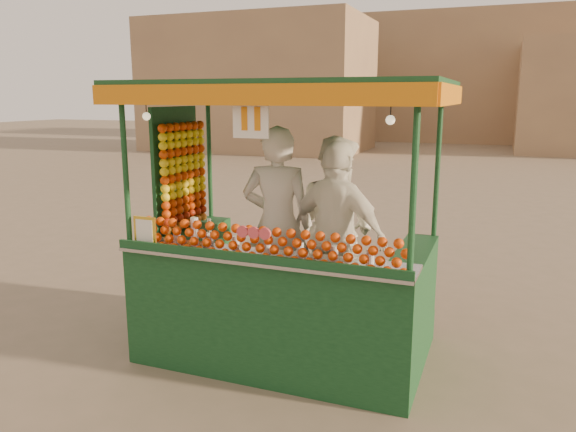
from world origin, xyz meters
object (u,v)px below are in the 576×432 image
at_px(juice_cart, 277,271).
at_px(vendor_left, 278,224).
at_px(vendor_middle, 336,224).
at_px(vendor_right, 337,237).

xyz_separation_m(juice_cart, vendor_left, (-0.08, 0.22, 0.41)).
bearing_deg(juice_cart, vendor_left, 109.69).
bearing_deg(vendor_middle, vendor_left, 77.40).
height_order(juice_cart, vendor_right, juice_cart).
xyz_separation_m(vendor_middle, vendor_right, (0.16, -0.50, -0.00)).
bearing_deg(vendor_middle, vendor_right, 141.23).
height_order(vendor_left, vendor_right, vendor_left).
distance_m(juice_cart, vendor_left, 0.47).
height_order(juice_cart, vendor_left, juice_cart).
distance_m(juice_cart, vendor_right, 0.67).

